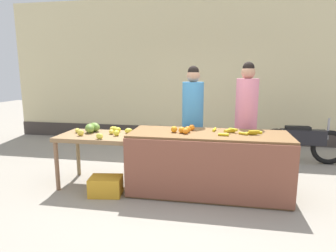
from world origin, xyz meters
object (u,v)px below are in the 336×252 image
(vendor_woman_blue_shirt, at_px, (193,122))
(produce_crate, at_px, (106,186))
(vendor_woman_pink_shirt, at_px, (246,121))
(produce_sack, at_px, (166,158))
(parked_motorcycle, at_px, (302,142))

(vendor_woman_blue_shirt, xyz_separation_m, produce_crate, (-1.11, -1.00, -0.78))
(produce_crate, bearing_deg, vendor_woman_blue_shirt, 42.02)
(vendor_woman_pink_shirt, bearing_deg, vendor_woman_blue_shirt, -178.54)
(vendor_woman_pink_shirt, relative_size, produce_sack, 3.72)
(vendor_woman_blue_shirt, relative_size, parked_motorcycle, 1.13)
(parked_motorcycle, bearing_deg, produce_crate, -146.26)
(parked_motorcycle, height_order, produce_sack, parked_motorcycle)
(vendor_woman_pink_shirt, distance_m, produce_sack, 1.48)
(vendor_woman_blue_shirt, bearing_deg, vendor_woman_pink_shirt, 1.46)
(parked_motorcycle, xyz_separation_m, produce_crate, (-3.09, -2.06, -0.27))
(vendor_woman_pink_shirt, xyz_separation_m, produce_sack, (-1.31, 0.09, -0.69))
(vendor_woman_pink_shirt, bearing_deg, produce_crate, -152.34)
(vendor_woman_blue_shirt, bearing_deg, produce_crate, -137.98)
(produce_crate, bearing_deg, parked_motorcycle, 33.74)
(vendor_woman_blue_shirt, bearing_deg, produce_sack, 166.75)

